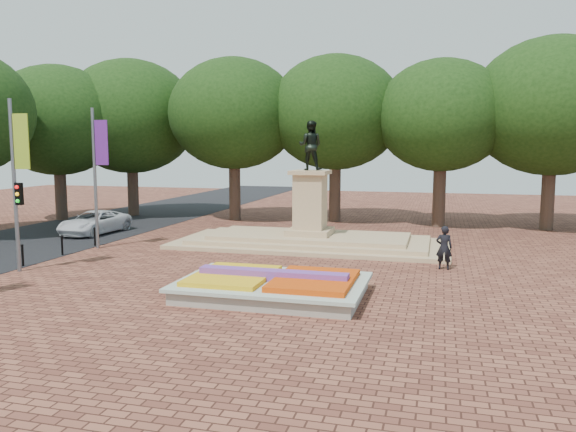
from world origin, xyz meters
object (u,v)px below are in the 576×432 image
(van, at_px, (95,222))
(pedestrian, at_px, (444,248))
(monument, at_px, (310,229))
(flower_bed, at_px, (274,285))

(van, xyz_separation_m, pedestrian, (19.83, -4.69, 0.25))
(monument, xyz_separation_m, pedestrian, (6.66, -4.06, 0.04))
(monument, height_order, pedestrian, monument)
(monument, bearing_deg, pedestrian, -31.36)
(flower_bed, xyz_separation_m, monument, (-1.03, 10.00, 0.50))
(pedestrian, bearing_deg, van, -14.28)
(monument, bearing_deg, van, 177.23)
(monument, height_order, van, monument)
(flower_bed, distance_m, monument, 10.07)
(monument, distance_m, pedestrian, 7.80)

